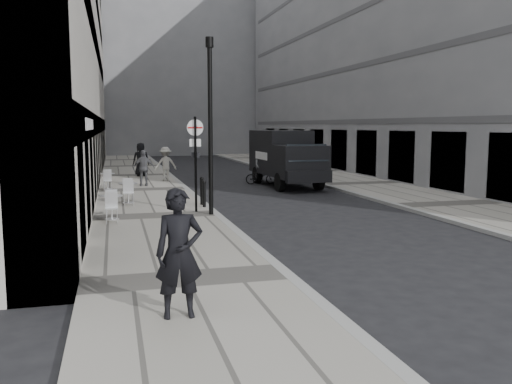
% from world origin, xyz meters
% --- Properties ---
extents(ground, '(120.00, 120.00, 0.00)m').
position_xyz_m(ground, '(0.00, 0.00, 0.00)').
color(ground, black).
rests_on(ground, ground).
extents(sidewalk, '(4.00, 60.00, 0.12)m').
position_xyz_m(sidewalk, '(-2.00, 18.00, 0.06)').
color(sidewalk, gray).
rests_on(sidewalk, ground).
extents(far_sidewalk, '(4.00, 60.00, 0.12)m').
position_xyz_m(far_sidewalk, '(9.00, 18.00, 0.06)').
color(far_sidewalk, gray).
rests_on(far_sidewalk, ground).
extents(building_left, '(4.00, 45.00, 18.00)m').
position_xyz_m(building_left, '(-6.00, 24.50, 9.00)').
color(building_left, '#B8B2A7').
rests_on(building_left, ground).
extents(building_right, '(6.00, 45.00, 20.00)m').
position_xyz_m(building_right, '(14.00, 24.50, 10.00)').
color(building_right, gray).
rests_on(building_right, ground).
extents(building_far, '(24.00, 16.00, 22.00)m').
position_xyz_m(building_far, '(1.50, 56.00, 11.00)').
color(building_far, gray).
rests_on(building_far, ground).
extents(walking_man, '(0.74, 0.49, 2.00)m').
position_xyz_m(walking_man, '(-2.37, 0.60, 1.12)').
color(walking_man, black).
rests_on(walking_man, sidewalk).
extents(sign_post, '(0.56, 0.10, 3.24)m').
position_xyz_m(sign_post, '(-0.60, 10.81, 2.20)').
color(sign_post, black).
rests_on(sign_post, sidewalk).
extents(lamppost, '(0.26, 0.26, 5.76)m').
position_xyz_m(lamppost, '(-0.20, 10.12, 3.33)').
color(lamppost, black).
rests_on(lamppost, sidewalk).
extents(bollard_near, '(0.12, 0.12, 0.90)m').
position_xyz_m(bollard_near, '(-0.16, 11.77, 0.57)').
color(bollard_near, black).
rests_on(bollard_near, sidewalk).
extents(bollard_far, '(0.13, 0.13, 0.97)m').
position_xyz_m(bollard_far, '(-0.15, 12.37, 0.61)').
color(bollard_far, black).
rests_on(bollard_far, sidewalk).
extents(panel_van, '(2.39, 6.04, 2.81)m').
position_xyz_m(panel_van, '(5.10, 18.58, 1.58)').
color(panel_van, black).
rests_on(panel_van, ground).
extents(cyclist, '(1.67, 0.79, 1.73)m').
position_xyz_m(cyclist, '(4.15, 19.75, 0.68)').
color(cyclist, black).
rests_on(cyclist, ground).
extents(pedestrian_a, '(1.04, 0.43, 1.77)m').
position_xyz_m(pedestrian_a, '(-1.88, 19.37, 1.00)').
color(pedestrian_a, '#4F5053').
rests_on(pedestrian_a, sidewalk).
extents(pedestrian_b, '(1.24, 0.80, 1.81)m').
position_xyz_m(pedestrian_b, '(-0.62, 21.66, 1.03)').
color(pedestrian_b, '#ACA89F').
rests_on(pedestrian_b, sidewalk).
extents(pedestrian_c, '(1.00, 0.69, 1.96)m').
position_xyz_m(pedestrian_c, '(-1.75, 24.75, 1.10)').
color(pedestrian_c, black).
rests_on(pedestrian_c, sidewalk).
extents(cafe_table_near, '(0.70, 1.57, 0.90)m').
position_xyz_m(cafe_table_near, '(-3.41, 9.89, 0.57)').
color(cafe_table_near, silver).
rests_on(cafe_table_near, sidewalk).
extents(cafe_table_mid, '(0.70, 1.59, 0.91)m').
position_xyz_m(cafe_table_mid, '(-2.80, 13.52, 0.58)').
color(cafe_table_mid, silver).
rests_on(cafe_table_mid, sidewalk).
extents(cafe_table_far, '(0.68, 1.53, 0.87)m').
position_xyz_m(cafe_table_far, '(-3.60, 18.48, 0.56)').
color(cafe_table_far, silver).
rests_on(cafe_table_far, sidewalk).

